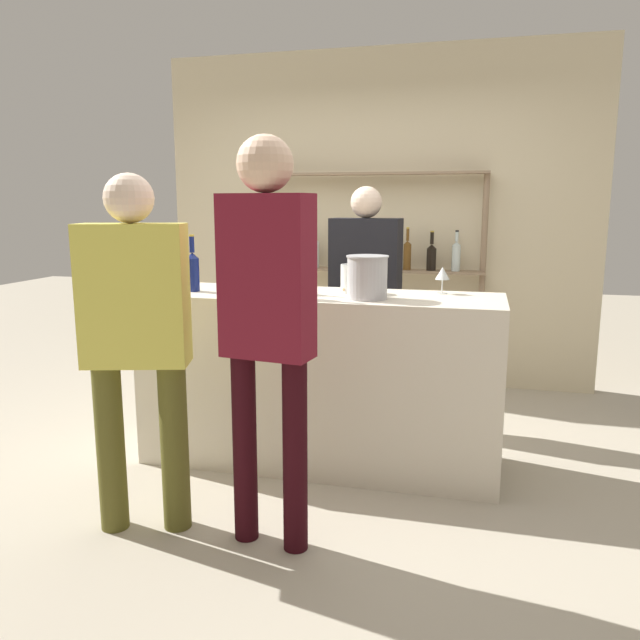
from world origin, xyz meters
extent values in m
plane|color=#B2A893|center=(0.00, 0.00, 0.00)|extent=(16.00, 16.00, 0.00)
cube|color=beige|center=(0.00, 0.00, 0.51)|extent=(2.09, 0.64, 1.02)
cube|color=beige|center=(0.00, 1.92, 1.40)|extent=(3.69, 0.12, 2.80)
cylinder|color=#897056|center=(-0.91, 1.74, 0.89)|extent=(0.05, 0.05, 1.79)
cylinder|color=#897056|center=(0.91, 1.74, 0.89)|extent=(0.05, 0.05, 1.79)
cube|color=#897056|center=(0.00, 1.74, 1.78)|extent=(1.87, 0.18, 0.02)
cube|color=#897056|center=(0.00, 1.74, 0.98)|extent=(1.87, 0.18, 0.02)
cylinder|color=#0F1956|center=(-0.70, 1.74, 1.09)|extent=(0.08, 0.08, 0.20)
cone|color=#0F1956|center=(-0.70, 1.74, 1.21)|extent=(0.08, 0.08, 0.04)
cylinder|color=#0F1956|center=(-0.70, 1.74, 1.27)|extent=(0.03, 0.03, 0.08)
cylinder|color=gold|center=(-0.70, 1.74, 1.31)|extent=(0.03, 0.03, 0.01)
cylinder|color=silver|center=(-0.50, 1.74, 1.10)|extent=(0.07, 0.07, 0.22)
cone|color=silver|center=(-0.50, 1.74, 1.23)|extent=(0.07, 0.07, 0.03)
cylinder|color=silver|center=(-0.50, 1.74, 1.28)|extent=(0.03, 0.03, 0.07)
cylinder|color=#232328|center=(-0.50, 1.74, 1.32)|extent=(0.03, 0.03, 0.01)
cylinder|color=brown|center=(-0.30, 1.74, 1.11)|extent=(0.07, 0.07, 0.24)
cone|color=brown|center=(-0.30, 1.74, 1.25)|extent=(0.07, 0.07, 0.03)
cylinder|color=brown|center=(-0.30, 1.74, 1.30)|extent=(0.03, 0.03, 0.08)
cylinder|color=black|center=(-0.30, 1.74, 1.35)|extent=(0.03, 0.03, 0.01)
cylinder|color=silver|center=(-0.10, 1.74, 1.10)|extent=(0.07, 0.07, 0.21)
cone|color=silver|center=(-0.10, 1.74, 1.22)|extent=(0.07, 0.07, 0.03)
cylinder|color=silver|center=(-0.10, 1.74, 1.28)|extent=(0.03, 0.03, 0.08)
cylinder|color=maroon|center=(-0.10, 1.74, 1.33)|extent=(0.03, 0.03, 0.01)
cylinder|color=black|center=(0.10, 1.74, 1.09)|extent=(0.07, 0.07, 0.19)
cone|color=black|center=(0.10, 1.74, 1.20)|extent=(0.07, 0.07, 0.03)
cylinder|color=black|center=(0.10, 1.74, 1.25)|extent=(0.03, 0.03, 0.07)
cylinder|color=#232328|center=(0.10, 1.74, 1.29)|extent=(0.03, 0.03, 0.01)
cylinder|color=brown|center=(0.30, 1.74, 1.10)|extent=(0.06, 0.06, 0.21)
cone|color=brown|center=(0.30, 1.74, 1.22)|extent=(0.06, 0.06, 0.03)
cylinder|color=brown|center=(0.30, 1.74, 1.28)|extent=(0.02, 0.02, 0.10)
cylinder|color=gold|center=(0.30, 1.74, 1.34)|extent=(0.03, 0.03, 0.01)
cylinder|color=black|center=(0.50, 1.74, 1.08)|extent=(0.08, 0.08, 0.18)
cone|color=black|center=(0.50, 1.74, 1.19)|extent=(0.08, 0.08, 0.04)
cylinder|color=black|center=(0.50, 1.74, 1.26)|extent=(0.03, 0.03, 0.10)
cylinder|color=gold|center=(0.50, 1.74, 1.31)|extent=(0.03, 0.03, 0.01)
cylinder|color=silver|center=(0.70, 1.74, 1.10)|extent=(0.07, 0.07, 0.21)
cone|color=silver|center=(0.70, 1.74, 1.22)|extent=(0.07, 0.07, 0.03)
cylinder|color=silver|center=(0.70, 1.74, 1.27)|extent=(0.03, 0.03, 0.08)
cylinder|color=black|center=(0.70, 1.74, 1.32)|extent=(0.03, 0.03, 0.01)
cylinder|color=silver|center=(-0.09, -0.21, 1.11)|extent=(0.09, 0.09, 0.18)
cone|color=silver|center=(-0.09, -0.21, 1.22)|extent=(0.09, 0.09, 0.04)
cylinder|color=silver|center=(-0.09, -0.21, 1.29)|extent=(0.03, 0.03, 0.09)
cylinder|color=#232328|center=(-0.09, -0.21, 1.34)|extent=(0.04, 0.04, 0.01)
cylinder|color=#0F1956|center=(-0.55, 0.16, 1.13)|extent=(0.09, 0.09, 0.22)
cone|color=#0F1956|center=(-0.55, 0.16, 1.27)|extent=(0.09, 0.09, 0.04)
cylinder|color=#0F1956|center=(-0.55, 0.16, 1.33)|extent=(0.03, 0.03, 0.08)
cylinder|color=maroon|center=(-0.55, 0.16, 1.37)|extent=(0.03, 0.03, 0.01)
cylinder|color=#0F1956|center=(-0.76, -0.08, 1.12)|extent=(0.08, 0.08, 0.20)
cone|color=#0F1956|center=(-0.76, -0.08, 1.24)|extent=(0.08, 0.08, 0.03)
cylinder|color=#0F1956|center=(-0.76, -0.08, 1.30)|extent=(0.03, 0.03, 0.09)
cylinder|color=gold|center=(-0.76, -0.08, 1.35)|extent=(0.03, 0.03, 0.01)
cylinder|color=brown|center=(-0.23, -0.01, 1.13)|extent=(0.07, 0.07, 0.21)
cone|color=brown|center=(-0.23, -0.01, 1.25)|extent=(0.07, 0.07, 0.03)
cylinder|color=brown|center=(-0.23, -0.01, 1.31)|extent=(0.03, 0.03, 0.09)
cylinder|color=black|center=(-0.23, -0.01, 1.36)|extent=(0.03, 0.03, 0.01)
cylinder|color=silver|center=(-0.39, -0.18, 1.14)|extent=(0.08, 0.08, 0.24)
cone|color=silver|center=(-0.39, -0.18, 1.28)|extent=(0.08, 0.08, 0.04)
cylinder|color=silver|center=(-0.39, -0.18, 1.34)|extent=(0.03, 0.03, 0.09)
cylinder|color=gold|center=(-0.39, -0.18, 1.39)|extent=(0.03, 0.03, 0.01)
cylinder|color=silver|center=(0.68, 0.19, 1.02)|extent=(0.06, 0.06, 0.00)
cylinder|color=silver|center=(0.68, 0.19, 1.07)|extent=(0.01, 0.01, 0.08)
cone|color=silver|center=(0.68, 0.19, 1.14)|extent=(0.08, 0.08, 0.07)
cylinder|color=#B2B2B7|center=(0.30, -0.11, 1.14)|extent=(0.22, 0.22, 0.23)
cylinder|color=#B2B2B7|center=(0.30, -0.11, 1.26)|extent=(0.23, 0.23, 0.01)
cylinder|color=silver|center=(0.17, 0.10, 1.11)|extent=(0.14, 0.14, 0.17)
sphere|color=tan|center=(0.16, 0.08, 1.10)|extent=(0.02, 0.02, 0.02)
sphere|color=tan|center=(0.14, 0.14, 1.08)|extent=(0.02, 0.02, 0.02)
sphere|color=tan|center=(0.16, 0.15, 1.08)|extent=(0.02, 0.02, 0.02)
sphere|color=tan|center=(0.14, 0.13, 1.07)|extent=(0.02, 0.02, 0.02)
sphere|color=tan|center=(0.14, 0.13, 1.06)|extent=(0.02, 0.02, 0.02)
sphere|color=tan|center=(0.18, 0.07, 1.10)|extent=(0.02, 0.02, 0.02)
sphere|color=tan|center=(0.13, 0.05, 1.05)|extent=(0.02, 0.02, 0.02)
cylinder|color=brown|center=(-0.47, -0.94, 0.41)|extent=(0.13, 0.13, 0.81)
cylinder|color=brown|center=(-0.76, -1.02, 0.41)|extent=(0.13, 0.13, 0.81)
cube|color=#D1C64C|center=(-0.61, -0.98, 1.13)|extent=(0.51, 0.33, 0.64)
sphere|color=beige|center=(-0.61, -0.98, 1.56)|extent=(0.22, 0.22, 0.22)
cylinder|color=black|center=(0.14, -0.98, 0.44)|extent=(0.11, 0.11, 0.88)
cylinder|color=black|center=(-0.11, -0.94, 0.44)|extent=(0.11, 0.11, 0.88)
cube|color=maroon|center=(0.02, -0.96, 1.23)|extent=(0.41, 0.23, 0.70)
sphere|color=#DBB293|center=(0.02, -0.96, 1.70)|extent=(0.24, 0.24, 0.24)
cylinder|color=black|center=(-0.04, 0.85, 0.40)|extent=(0.14, 0.14, 0.80)
cylinder|color=black|center=(0.27, 0.83, 0.40)|extent=(0.14, 0.14, 0.80)
cube|color=black|center=(0.11, 0.84, 1.12)|extent=(0.50, 0.24, 0.64)
sphere|color=beige|center=(0.11, 0.84, 1.55)|extent=(0.22, 0.22, 0.22)
camera|label=1|loc=(0.90, -3.46, 1.54)|focal=35.00mm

